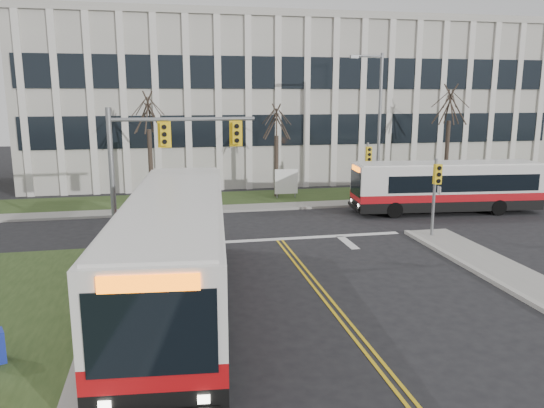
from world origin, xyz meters
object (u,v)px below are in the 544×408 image
at_px(bus_cross, 446,188).
at_px(streetlight, 377,119).
at_px(bus_main, 177,255).
at_px(directory_sign, 286,182).

bearing_deg(bus_cross, streetlight, -142.63).
height_order(bus_main, bus_cross, bus_main).
height_order(streetlight, directory_sign, streetlight).
relative_size(bus_main, bus_cross, 1.25).
height_order(streetlight, bus_main, streetlight).
bearing_deg(directory_sign, bus_cross, -33.90).
xyz_separation_m(bus_main, bus_cross, (15.56, 11.20, -0.35)).
bearing_deg(directory_sign, bus_main, -113.84).
distance_m(directory_sign, bus_main, 18.27).
height_order(streetlight, bus_cross, streetlight).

